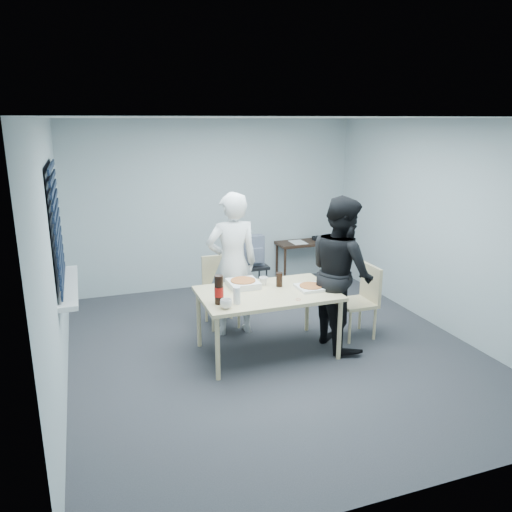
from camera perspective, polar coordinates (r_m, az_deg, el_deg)
name	(u,v)px	position (r m, az deg, el deg)	size (l,w,h in m)	color
room	(59,235)	(5.48, -21.56, 2.23)	(5.00, 5.00, 5.00)	#313037
dining_table	(267,297)	(5.57, 1.31, -4.69)	(1.51, 0.95, 0.73)	beige
chair_far	(220,285)	(6.47, -4.13, -3.36)	(0.42, 0.42, 0.89)	beige
chair_right	(363,296)	(6.21, 12.08, -4.49)	(0.42, 0.42, 0.89)	beige
person_white	(232,264)	(6.05, -2.72, -0.96)	(0.65, 0.42, 1.77)	silver
person_black	(341,272)	(5.81, 9.72, -1.86)	(0.86, 0.47, 1.77)	black
side_table	(306,246)	(8.26, 5.73, 1.13)	(0.97, 0.43, 0.64)	#362115
stool	(253,272)	(7.26, -0.38, -1.83)	(0.39, 0.39, 0.55)	black
backpack	(253,251)	(7.16, -0.35, 0.60)	(0.31, 0.23, 0.43)	slate
pizza_box_a	(243,283)	(5.70, -1.48, -3.15)	(0.34, 0.34, 0.08)	white
pizza_box_b	(311,287)	(5.67, 6.30, -3.56)	(0.31, 0.31, 0.04)	white
mug_a	(226,304)	(5.07, -3.44, -5.47)	(0.12, 0.12, 0.10)	white
mug_b	(263,281)	(5.77, 0.86, -2.87)	(0.10, 0.10, 0.09)	white
cola_glass	(279,280)	(5.71, 2.68, -2.71)	(0.07, 0.07, 0.16)	black
soda_bottle	(219,290)	(5.17, -4.26, -3.93)	(0.10, 0.10, 0.31)	black
plastic_cups	(237,295)	(5.18, -2.21, -4.52)	(0.08, 0.08, 0.18)	silver
rubber_band	(298,300)	(5.33, 4.84, -4.99)	(0.06, 0.06, 0.00)	red
papers	(298,242)	(8.17, 4.82, 1.58)	(0.23, 0.31, 0.01)	white
black_box	(317,238)	(8.36, 6.98, 2.05)	(0.14, 0.10, 0.06)	black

